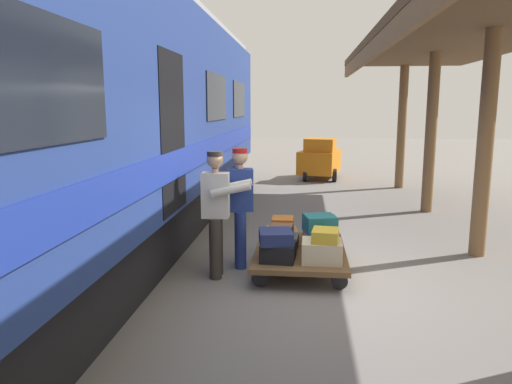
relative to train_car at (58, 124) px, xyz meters
The scene contains 18 objects.
ground_plane 4.06m from the train_car, behind, with size 60.00×60.00×0.00m, color slate.
train_car is the anchor object (origin of this frame).
luggage_cart 3.66m from the train_car, 167.49° to the right, with size 1.26×1.89×0.28m.
suitcase_maroon_trunk 3.97m from the train_car, 160.39° to the right, with size 0.50×0.52×0.21m, color maroon.
suitcase_slate_roller 3.36m from the train_car, 166.28° to the right, with size 0.49×0.56×0.17m, color #4C515B.
suitcase_burgundy_valise 3.83m from the train_car, 168.51° to the right, with size 0.48×0.50×0.26m, color maroon.
suitcase_tan_vintage 3.50m from the train_car, 156.82° to the right, with size 0.45×0.44×0.17m, color tan.
suitcase_cream_canvas 3.77m from the train_car, behind, with size 0.51×0.46×0.28m, color beige.
suitcase_black_hardshell 3.28m from the train_car, behind, with size 0.44×0.45×0.23m, color black.
suitcase_navy_fabric 3.15m from the train_car, behind, with size 0.42×0.46×0.17m, color navy.
suitcase_teal_softside 3.72m from the train_car, 168.31° to the right, with size 0.42×0.40×0.24m, color #1E666B.
suitcase_brown_leather 3.29m from the train_car, 165.81° to the right, with size 0.33×0.40×0.15m, color brown.
suitcase_orange_carryall 3.43m from the train_car, 156.94° to the right, with size 0.32×0.38×0.17m, color #CC6B23.
suitcase_olive_duffel 3.90m from the train_car, 160.85° to the right, with size 0.32×0.56×0.14m, color brown.
suitcase_yellow_case 3.71m from the train_car, behind, with size 0.33×0.39×0.16m, color gold.
porter_in_overalls 2.60m from the train_car, 162.32° to the right, with size 0.71×0.51×1.70m.
porter_by_door 2.31m from the train_car, behind, with size 0.68×0.45×1.70m.
baggage_tug 10.26m from the train_car, 110.84° to the right, with size 1.46×1.90×1.30m.
Camera 1 is at (0.36, 5.99, 2.28)m, focal length 34.14 mm.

